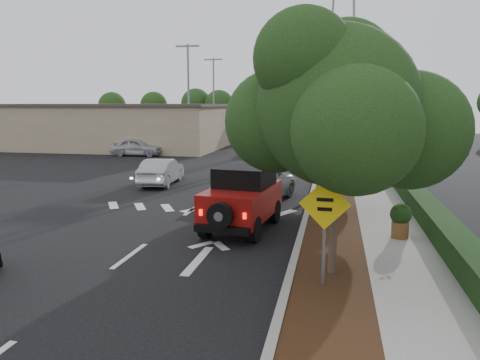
# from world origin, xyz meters

# --- Properties ---
(ground) EXTENTS (120.00, 120.00, 0.00)m
(ground) POSITION_xyz_m (0.00, 0.00, 0.00)
(ground) COLOR black
(ground) RESTS_ON ground
(curb) EXTENTS (0.20, 70.00, 0.15)m
(curb) POSITION_xyz_m (4.60, 12.00, 0.07)
(curb) COLOR #9E9B93
(curb) RESTS_ON ground
(planting_strip) EXTENTS (1.80, 70.00, 0.12)m
(planting_strip) POSITION_xyz_m (5.60, 12.00, 0.06)
(planting_strip) COLOR black
(planting_strip) RESTS_ON ground
(sidewalk) EXTENTS (2.00, 70.00, 0.12)m
(sidewalk) POSITION_xyz_m (7.50, 12.00, 0.06)
(sidewalk) COLOR gray
(sidewalk) RESTS_ON ground
(hedge) EXTENTS (0.80, 70.00, 0.80)m
(hedge) POSITION_xyz_m (8.90, 12.00, 0.40)
(hedge) COLOR black
(hedge) RESTS_ON ground
(commercial_building) EXTENTS (22.00, 12.00, 4.00)m
(commercial_building) POSITION_xyz_m (-16.00, 30.00, 2.00)
(commercial_building) COLOR gray
(commercial_building) RESTS_ON ground
(transmission_tower) EXTENTS (7.00, 4.00, 28.00)m
(transmission_tower) POSITION_xyz_m (6.00, 48.00, 0.00)
(transmission_tower) COLOR slate
(transmission_tower) RESTS_ON ground
(street_tree_near) EXTENTS (3.80, 3.80, 5.92)m
(street_tree_near) POSITION_xyz_m (5.60, -0.50, 0.00)
(street_tree_near) COLOR black
(street_tree_near) RESTS_ON ground
(street_tree_mid) EXTENTS (3.20, 3.20, 5.32)m
(street_tree_mid) POSITION_xyz_m (5.60, 6.50, 0.00)
(street_tree_mid) COLOR black
(street_tree_mid) RESTS_ON ground
(street_tree_far) EXTENTS (3.40, 3.40, 5.62)m
(street_tree_far) POSITION_xyz_m (5.60, 13.00, 0.00)
(street_tree_far) COLOR black
(street_tree_far) RESTS_ON ground
(light_pole_a) EXTENTS (2.00, 0.22, 9.00)m
(light_pole_a) POSITION_xyz_m (-6.50, 26.00, 0.00)
(light_pole_a) COLOR slate
(light_pole_a) RESTS_ON ground
(light_pole_b) EXTENTS (2.00, 0.22, 9.00)m
(light_pole_b) POSITION_xyz_m (-7.50, 38.00, 0.00)
(light_pole_b) COLOR slate
(light_pole_b) RESTS_ON ground
(red_jeep) EXTENTS (2.28, 4.31, 2.14)m
(red_jeep) POSITION_xyz_m (2.59, 3.56, 1.09)
(red_jeep) COLOR black
(red_jeep) RESTS_ON ground
(silver_suv_ahead) EXTENTS (3.76, 5.34, 1.35)m
(silver_suv_ahead) POSITION_xyz_m (2.06, 8.03, 0.68)
(silver_suv_ahead) COLOR #A9ACB1
(silver_suv_ahead) RESTS_ON ground
(silver_sedan_oncoming) EXTENTS (1.83, 4.28, 1.37)m
(silver_sedan_oncoming) POSITION_xyz_m (-3.38, 11.32, 0.69)
(silver_sedan_oncoming) COLOR #A4A8AC
(silver_sedan_oncoming) RESTS_ON ground
(parked_suv) EXTENTS (4.25, 1.90, 1.42)m
(parked_suv) POSITION_xyz_m (-10.27, 23.74, 0.71)
(parked_suv) COLOR #B7B8BF
(parked_suv) RESTS_ON ground
(speed_hump_sign) EXTENTS (1.16, 0.11, 2.48)m
(speed_hump_sign) POSITION_xyz_m (5.40, -1.39, 1.71)
(speed_hump_sign) COLOR slate
(speed_hump_sign) RESTS_ON ground
(terracotta_planter) EXTENTS (0.65, 0.65, 1.14)m
(terracotta_planter) POSITION_xyz_m (7.64, 2.98, 0.77)
(terracotta_planter) COLOR brown
(terracotta_planter) RESTS_ON ground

